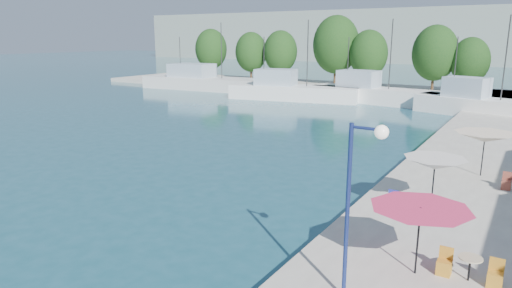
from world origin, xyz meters
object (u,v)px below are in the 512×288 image
Objects in this scene: trawler_02 at (291,91)px; umbrella_pink at (420,216)px; trawler_04 at (482,106)px; street_lamp at (360,181)px; umbrella_white at (435,164)px; umbrella_cream at (485,137)px; trawler_01 at (207,82)px; trawler_03 at (373,94)px.

trawler_02 is 5.47× the size of umbrella_pink.
trawler_04 reaches higher than street_lamp.
umbrella_white is 0.85× the size of umbrella_cream.
umbrella_white is (39.48, -35.32, 1.51)m from trawler_01.
trawler_04 is at bearing -13.29° from trawler_02.
trawler_03 is at bearing 109.50° from umbrella_pink.
trawler_03 is at bearing 178.07° from trawler_04.
trawler_04 is 4.55× the size of umbrella_pink.
trawler_01 is at bearing -171.51° from trawler_04.
umbrella_white is at bearing -61.98° from trawler_03.
trawler_02 is 44.73m from umbrella_pink.
trawler_02 is at bearing -156.96° from trawler_03.
trawler_03 is 43.09m from umbrella_pink.
trawler_02 is 1.06× the size of trawler_03.
street_lamp is at bearing -66.38° from trawler_03.
umbrella_pink is (40.22, -41.39, 1.44)m from trawler_01.
trawler_02 is at bearing 122.46° from umbrella_pink.
trawler_01 reaches higher than umbrella_pink.
trawler_01 is 25.86m from trawler_03.
street_lamp is at bearing -96.17° from umbrella_cream.
trawler_01 is at bearing -175.31° from trawler_03.
umbrella_white is at bearing 96.91° from umbrella_pink.
trawler_03 is at bearing 110.24° from street_lamp.
trawler_04 is at bearing 96.00° from umbrella_cream.
trawler_01 reaches higher than umbrella_cream.
trawler_02 is 10.04m from trawler_03.
umbrella_pink is (24.00, -37.73, 1.44)m from trawler_02.
umbrella_white is at bearing -101.22° from umbrella_cream.
trawler_01 is 4.33× the size of street_lamp.
street_lamp reaches higher than umbrella_pink.
umbrella_cream is at bearing -39.73° from trawler_01.
umbrella_pink is at bearing -50.11° from trawler_01.
trawler_02 is (16.23, -3.66, 0.00)m from trawler_01.
trawler_03 is (25.84, -0.80, 0.00)m from trawler_01.
trawler_04 reaches higher than umbrella_cream.
trawler_01 is 1.37× the size of trawler_03.
trawler_03 is 31.93m from umbrella_cream.
trawler_02 reaches higher than umbrella_white.
street_lamp reaches higher than umbrella_white.
trawler_01 is 50.03m from umbrella_cream.
umbrella_cream is (40.74, -28.99, 1.61)m from trawler_01.
trawler_04 is (12.34, -3.86, 0.00)m from trawler_03.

